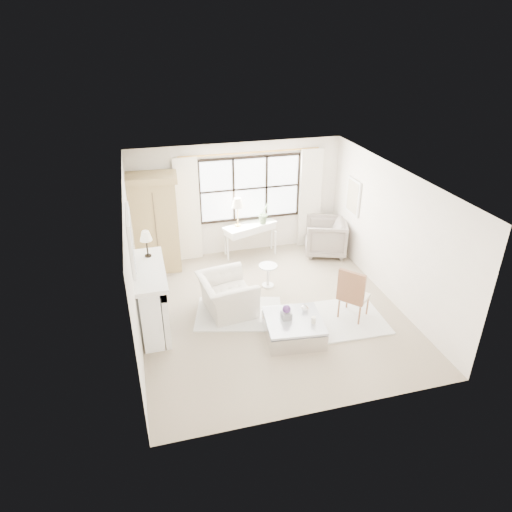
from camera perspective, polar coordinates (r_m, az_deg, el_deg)
The scene contains 32 objects.
floor at distance 9.15m, azimuth 1.74°, elevation -6.72°, with size 5.50×5.50×0.00m, color gray.
ceiling at distance 7.96m, azimuth 2.01°, elevation 9.62°, with size 5.50×5.50×0.00m, color white.
wall_back at distance 10.91m, azimuth -2.31°, elevation 7.09°, with size 5.00×5.00×0.00m, color white.
wall_front at distance 6.27m, azimuth 9.19°, elevation -9.98°, with size 5.00×5.00×0.00m, color white.
wall_left at distance 8.17m, azimuth -15.18°, elevation -1.16°, with size 5.50×5.50×0.00m, color beige.
wall_right at distance 9.44m, azimuth 16.58°, elevation 2.59°, with size 5.50×5.50×0.00m, color white.
window_pane at distance 10.88m, azimuth -0.75°, elevation 8.44°, with size 2.40×0.02×1.50m, color white.
window_frame at distance 10.87m, azimuth -0.74°, elevation 8.43°, with size 2.50×0.04×1.50m, color black, non-canonical shape.
curtain_rod at distance 10.57m, azimuth -0.70°, elevation 12.81°, with size 0.04×0.04×3.30m, color #C18E43.
curtain_left at distance 10.68m, azimuth -8.49°, elevation 5.69°, with size 0.55×0.10×2.47m, color white.
curtain_right at distance 11.37m, azimuth 6.76°, elevation 7.15°, with size 0.55×0.10×2.47m, color white.
fireplace at distance 8.51m, azimuth -13.09°, elevation -5.14°, with size 0.58×1.66×1.26m.
mirror_frame at distance 7.96m, azimuth -15.39°, elevation 1.97°, with size 0.05×1.15×0.95m, color white.
mirror_glass at distance 7.96m, azimuth -15.18°, elevation 1.99°, with size 0.02×1.00×0.80m, color silver.
art_frame at distance 10.72m, azimuth 12.06°, elevation 7.26°, with size 0.04×0.62×0.82m, color white.
art_canvas at distance 10.71m, azimuth 11.96°, elevation 7.25°, with size 0.01×0.52×0.72m, color beige.
mantel_lamp at distance 8.45m, azimuth -13.61°, elevation 2.32°, with size 0.22×0.22×0.51m.
armoire at distance 10.36m, azimuth -12.52°, elevation 4.06°, with size 1.16×0.77×2.24m.
console_table at distance 11.06m, azimuth -0.73°, elevation 2.08°, with size 1.38×0.87×0.80m.
console_lamp at distance 10.63m, azimuth -2.33°, elevation 6.57°, with size 0.28×0.28×0.69m.
orchid_plant at distance 10.88m, azimuth 0.98°, elevation 5.36°, with size 0.28×0.22×0.50m, color #5F7B52.
side_table at distance 9.76m, azimuth 1.51°, elevation -2.08°, with size 0.40×0.40×0.51m.
rug_left at distance 9.01m, azimuth -2.14°, elevation -7.21°, with size 1.66×1.17×0.03m, color silver.
rug_right at distance 8.97m, azimuth 10.04°, elevation -7.83°, with size 1.78×1.33×0.03m, color silver.
club_armchair at distance 8.94m, azimuth -3.67°, elevation -4.85°, with size 1.12×0.98×0.73m, color silver.
wingback_chair at distance 11.23m, azimuth 8.66°, elevation 2.39°, with size 0.95×0.97×0.89m, color gray.
french_chair at distance 8.94m, azimuth 12.03°, elevation -5.89°, with size 0.68×0.68×1.08m.
coffee_table at distance 8.35m, azimuth 4.70°, elevation -9.02°, with size 1.11×1.11×0.38m.
planter_box at distance 8.21m, azimuth 3.81°, elevation -7.42°, with size 0.17×0.17×0.13m, color gray.
planter_flowers at distance 8.14m, azimuth 3.84°, elevation -6.62°, with size 0.15×0.15×0.15m, color #552E74.
pillar_candle at distance 8.15m, azimuth 7.21°, elevation -7.96°, with size 0.09×0.09×0.12m, color silver.
coffee_vase at distance 8.44m, azimuth 6.13°, elevation -6.39°, with size 0.15×0.15×0.15m, color silver.
Camera 1 is at (-2.23, -7.25, 5.11)m, focal length 32.00 mm.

